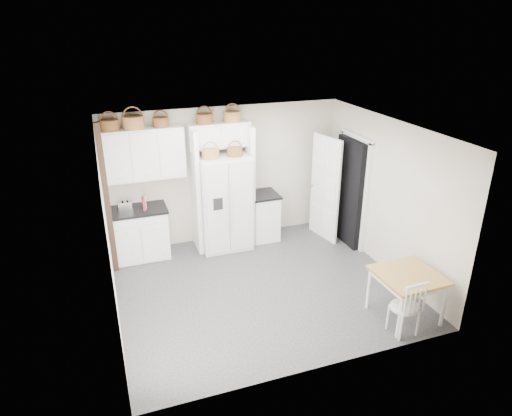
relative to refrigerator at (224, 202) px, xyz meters
name	(u,v)px	position (x,y,z in m)	size (l,w,h in m)	color
floor	(261,287)	(0.15, -1.62, -0.90)	(4.50, 4.50, 0.00)	#262627
ceiling	(262,130)	(0.15, -1.62, 1.70)	(4.50, 4.50, 0.00)	white
wall_back	(225,175)	(0.15, 0.38, 0.40)	(4.50, 4.50, 0.00)	#B7AA92
wall_left	(108,236)	(-2.10, -1.62, 0.40)	(4.00, 4.00, 0.00)	#B7AA92
wall_right	(387,196)	(2.40, -1.62, 0.40)	(4.00, 4.00, 0.00)	#B7AA92
refrigerator	(224,202)	(0.00, 0.00, 0.00)	(0.93, 0.75, 1.80)	silver
base_cab_left	(140,234)	(-1.57, 0.08, -0.44)	(0.98, 0.62, 0.91)	silver
base_cab_right	(263,217)	(0.81, 0.08, -0.45)	(0.51, 0.61, 0.90)	silver
dining_table	(405,296)	(1.85, -3.07, -0.54)	(0.86, 0.86, 0.72)	brown
windsor_chair	(405,307)	(1.61, -3.37, -0.48)	(0.41, 0.37, 0.84)	silver
counter_left	(137,210)	(-1.57, 0.08, 0.03)	(1.02, 0.66, 0.04)	black
counter_right	(263,194)	(0.81, 0.08, 0.02)	(0.55, 0.65, 0.04)	black
toaster	(125,206)	(-1.76, 0.08, 0.13)	(0.23, 0.13, 0.16)	silver
cookbook_red	(144,203)	(-1.45, 0.00, 0.17)	(0.03, 0.16, 0.24)	#A3232A
cookbook_cream	(145,204)	(-1.43, 0.00, 0.16)	(0.03, 0.14, 0.22)	#F0E3C5
basket_upper_a	(109,125)	(-1.85, 0.21, 1.54)	(0.31, 0.31, 0.18)	brown
basket_upper_b	(133,122)	(-1.47, 0.21, 1.56)	(0.36, 0.36, 0.21)	#9D5D2C
basket_upper_c	(161,122)	(-1.01, 0.21, 1.53)	(0.28, 0.28, 0.16)	brown
basket_bridge_a	(204,119)	(-0.25, 0.21, 1.54)	(0.30, 0.30, 0.17)	brown
basket_bridge_b	(232,116)	(0.26, 0.21, 1.54)	(0.32, 0.32, 0.18)	#9D5D2C
basket_fridge_a	(211,154)	(-0.24, -0.10, 0.98)	(0.30, 0.30, 0.16)	#9D5D2C
basket_fridge_b	(235,152)	(0.20, -0.10, 0.97)	(0.28, 0.28, 0.15)	brown
upper_cabinet	(144,154)	(-1.35, 0.21, 1.00)	(1.40, 0.34, 0.90)	silver
bridge_cabinet	(219,135)	(0.00, 0.21, 1.23)	(1.12, 0.34, 0.45)	silver
fridge_panel_left	(195,191)	(-0.51, 0.08, 0.25)	(0.08, 0.60, 2.30)	silver
fridge_panel_right	(248,185)	(0.51, 0.08, 0.25)	(0.08, 0.60, 2.30)	silver
trim_post	(107,201)	(-2.05, -0.27, 0.40)	(0.09, 0.09, 2.60)	black
doorway_void	(350,192)	(2.31, -0.62, 0.13)	(0.18, 0.85, 2.05)	black
door_slab	(325,189)	(1.95, -0.28, 0.13)	(0.80, 0.04, 2.05)	white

